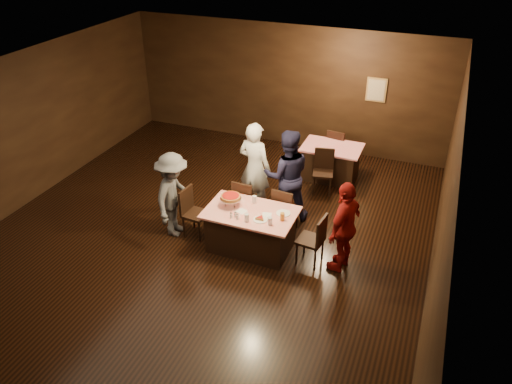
% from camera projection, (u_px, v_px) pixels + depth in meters
% --- Properties ---
extents(room, '(10.00, 10.04, 3.02)m').
position_uv_depth(room, '(186.00, 142.00, 7.94)').
color(room, black).
rests_on(room, ground).
extents(main_table, '(1.60, 1.00, 0.77)m').
position_uv_depth(main_table, '(251.00, 230.00, 8.90)').
color(main_table, red).
rests_on(main_table, ground).
extents(back_table, '(1.30, 0.90, 0.77)m').
position_uv_depth(back_table, '(331.00, 162.00, 11.18)').
color(back_table, red).
rests_on(back_table, ground).
extents(chair_far_left, '(0.44, 0.44, 0.95)m').
position_uv_depth(chair_far_left, '(246.00, 201.00, 9.58)').
color(chair_far_left, black).
rests_on(chair_far_left, ground).
extents(chair_far_right, '(0.46, 0.46, 0.95)m').
position_uv_depth(chair_far_right, '(286.00, 209.00, 9.33)').
color(chair_far_right, black).
rests_on(chair_far_right, ground).
extents(chair_end_left, '(0.46, 0.46, 0.95)m').
position_uv_depth(chair_end_left, '(196.00, 213.00, 9.20)').
color(chair_end_left, black).
rests_on(chair_end_left, ground).
extents(chair_end_right, '(0.47, 0.47, 0.95)m').
position_uv_depth(chair_end_right, '(310.00, 239.00, 8.50)').
color(chair_end_right, black).
rests_on(chair_end_right, ground).
extents(chair_back_near, '(0.50, 0.50, 0.95)m').
position_uv_depth(chair_back_near, '(323.00, 172.00, 10.57)').
color(chair_back_near, black).
rests_on(chair_back_near, ground).
extents(chair_back_far, '(0.48, 0.48, 0.95)m').
position_uv_depth(chair_back_far, '(338.00, 148.00, 11.61)').
color(chair_back_far, black).
rests_on(chair_back_far, ground).
extents(diner_white_jacket, '(0.75, 0.56, 1.89)m').
position_uv_depth(diner_white_jacket, '(255.00, 168.00, 9.75)').
color(diner_white_jacket, silver).
rests_on(diner_white_jacket, ground).
extents(diner_navy_hoodie, '(1.11, 1.01, 1.86)m').
position_uv_depth(diner_navy_hoodie, '(287.00, 175.00, 9.51)').
color(diner_navy_hoodie, '#191934').
rests_on(diner_navy_hoodie, ground).
extents(diner_grey_knit, '(0.71, 1.12, 1.65)m').
position_uv_depth(diner_grey_knit, '(173.00, 195.00, 9.09)').
color(diner_grey_knit, '#505155').
rests_on(diner_grey_knit, ground).
extents(diner_red_shirt, '(0.63, 1.04, 1.65)m').
position_uv_depth(diner_red_shirt, '(345.00, 227.00, 8.21)').
color(diner_red_shirt, '#9E1713').
rests_on(diner_red_shirt, ground).
extents(pizza_stand, '(0.38, 0.38, 0.22)m').
position_uv_depth(pizza_stand, '(231.00, 197.00, 8.78)').
color(pizza_stand, black).
rests_on(pizza_stand, main_table).
extents(plate_with_slice, '(0.25, 0.25, 0.06)m').
position_uv_depth(plate_with_slice, '(260.00, 219.00, 8.47)').
color(plate_with_slice, white).
rests_on(plate_with_slice, main_table).
extents(plate_empty, '(0.25, 0.25, 0.01)m').
position_uv_depth(plate_empty, '(283.00, 213.00, 8.64)').
color(plate_empty, white).
rests_on(plate_empty, main_table).
extents(glass_front_left, '(0.08, 0.08, 0.14)m').
position_uv_depth(glass_front_left, '(247.00, 218.00, 8.41)').
color(glass_front_left, silver).
rests_on(glass_front_left, main_table).
extents(glass_front_right, '(0.08, 0.08, 0.14)m').
position_uv_depth(glass_front_right, '(270.00, 221.00, 8.32)').
color(glass_front_right, silver).
rests_on(glass_front_right, main_table).
extents(glass_amber, '(0.08, 0.08, 0.14)m').
position_uv_depth(glass_amber, '(282.00, 217.00, 8.44)').
color(glass_amber, '#BF7F26').
rests_on(glass_amber, main_table).
extents(glass_back, '(0.08, 0.08, 0.14)m').
position_uv_depth(glass_back, '(254.00, 199.00, 8.92)').
color(glass_back, silver).
rests_on(glass_back, main_table).
extents(condiments, '(0.17, 0.10, 0.09)m').
position_uv_depth(condiments, '(235.00, 215.00, 8.51)').
color(condiments, silver).
rests_on(condiments, main_table).
extents(napkin_center, '(0.19, 0.19, 0.01)m').
position_uv_depth(napkin_center, '(267.00, 215.00, 8.61)').
color(napkin_center, white).
rests_on(napkin_center, main_table).
extents(napkin_left, '(0.21, 0.21, 0.01)m').
position_uv_depth(napkin_left, '(242.00, 211.00, 8.71)').
color(napkin_left, white).
rests_on(napkin_left, main_table).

